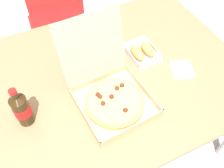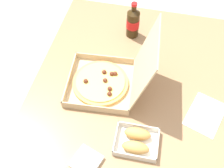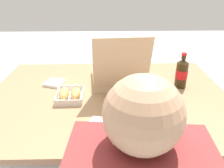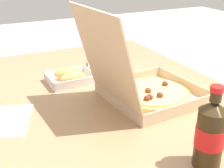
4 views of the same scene
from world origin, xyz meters
The scene contains 6 objects.
dining_table centered at (0.00, 0.00, 0.64)m, with size 1.42×1.06×0.70m.
pizza_box_open centered at (-0.06, -0.15, 0.75)m, with size 0.36×0.44×0.36m.
bread_side_box centered at (0.22, 0.05, 0.73)m, with size 0.15×0.19×0.06m.
cola_bottle centered at (-0.46, -0.09, 0.80)m, with size 0.07×0.07×0.22m.
paper_menu centered at (0.01, 0.34, 0.70)m, with size 0.21×0.15×0.00m, color white.
napkin_pile centered at (0.35, -0.15, 0.71)m, with size 0.11×0.11×0.02m, color white.
Camera 4 is at (-0.92, 0.41, 1.21)m, focal length 48.06 mm.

